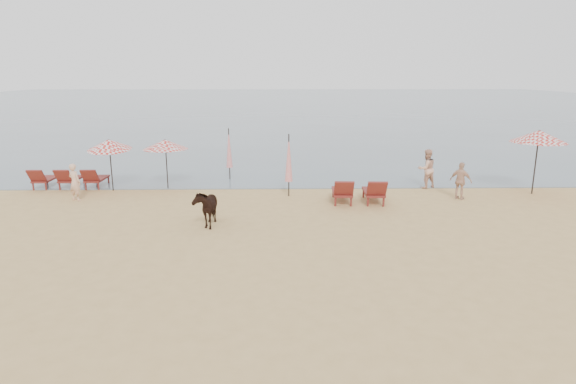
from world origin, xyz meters
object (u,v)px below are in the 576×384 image
lounger_cluster_right (358,191)px  beachgoer_right_b (461,181)px  umbrella_open_left_b (109,145)px  cow (206,207)px  umbrella_closed_left (229,148)px  beachgoer_left (75,182)px  umbrella_open_left_a (165,144)px  umbrella_open_right (539,136)px  lounger_cluster_left (69,178)px  umbrella_closed_right (289,158)px  beachgoer_right_a (426,169)px

lounger_cluster_right → beachgoer_right_b: (4.27, 0.58, 0.27)m
umbrella_open_left_b → cow: bearing=-33.6°
umbrella_closed_left → beachgoer_left: bearing=-147.2°
beachgoer_left → beachgoer_right_b: size_ratio=0.99×
umbrella_open_left_a → umbrella_open_right: (15.83, -1.29, 0.48)m
lounger_cluster_left → beachgoer_right_b: (16.82, -2.31, 0.31)m
cow → lounger_cluster_right: bearing=25.1°
umbrella_closed_right → beachgoer_right_b: (6.99, -0.63, -0.85)m
lounger_cluster_right → umbrella_closed_left: umbrella_closed_left is taller
umbrella_closed_left → umbrella_closed_right: bearing=-49.6°
umbrella_closed_left → beachgoer_right_a: 9.20m
umbrella_closed_left → beachgoer_left: umbrella_closed_left is taller
cow → beachgoer_left: bearing=148.8°
umbrella_open_left_b → beachgoer_left: 2.30m
umbrella_open_right → beachgoer_right_b: (-3.44, -0.83, -1.70)m
lounger_cluster_left → beachgoer_right_a: bearing=-1.0°
lounger_cluster_left → beachgoer_right_b: bearing=-7.8°
umbrella_closed_right → lounger_cluster_right: bearing=-23.9°
umbrella_open_left_b → umbrella_closed_right: umbrella_closed_right is taller
umbrella_open_left_a → umbrella_closed_left: (2.60, 1.79, -0.46)m
umbrella_open_left_b → cow: (4.84, -5.08, -1.39)m
beachgoer_left → beachgoer_right_b: beachgoer_right_b is taller
lounger_cluster_right → cow: 6.24m
umbrella_open_left_a → beachgoer_right_b: 12.62m
lounger_cluster_left → beachgoer_right_a: size_ratio=1.70×
lounger_cluster_right → beachgoer_right_b: bearing=10.7°
umbrella_closed_left → beachgoer_right_b: 10.56m
lounger_cluster_left → beachgoer_right_b: beachgoer_right_b is taller
umbrella_closed_left → umbrella_closed_right: (2.79, -3.28, 0.08)m
umbrella_open_right → umbrella_closed_right: bearing=171.6°
umbrella_closed_left → umbrella_open_left_b: bearing=-156.8°
umbrella_open_left_b → lounger_cluster_left: bearing=179.1°
lounger_cluster_right → beachgoer_left: beachgoer_left is taller
cow → beachgoer_right_b: size_ratio=1.00×
lounger_cluster_right → umbrella_closed_right: bearing=159.1°
umbrella_open_right → lounger_cluster_left: bearing=166.4°
cow → umbrella_closed_left: bearing=88.6°
lounger_cluster_left → umbrella_open_left_a: 4.70m
umbrella_closed_right → beachgoer_left: (-8.66, -0.51, -0.85)m
umbrella_closed_right → umbrella_open_right: bearing=1.1°
lounger_cluster_left → beachgoer_right_b: size_ratio=1.95×
lounger_cluster_left → umbrella_open_left_b: (2.10, -0.51, 1.58)m
umbrella_closed_right → cow: size_ratio=1.71×
umbrella_open_right → beachgoer_right_a: size_ratio=1.56×
umbrella_open_left_a → umbrella_closed_right: 5.60m
umbrella_open_right → beachgoer_right_a: (-4.25, 1.18, -1.59)m
umbrella_open_left_a → umbrella_open_left_b: (-2.34, -0.32, 0.05)m
beachgoer_right_b → umbrella_closed_left: bearing=19.1°
lounger_cluster_right → umbrella_open_right: size_ratio=0.76×
umbrella_open_left_a → lounger_cluster_right: bearing=1.0°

